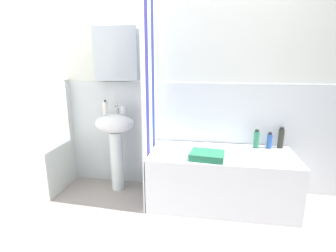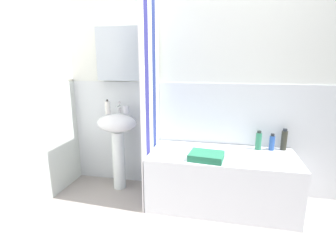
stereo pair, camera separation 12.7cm
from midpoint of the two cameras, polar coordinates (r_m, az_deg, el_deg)
The scene contains 12 objects.
wall_back_tiled at distance 2.85m, azimuth 8.22°, elevation 8.15°, with size 3.60×0.18×2.40m.
wall_left_tiled at distance 2.58m, azimuth -29.64°, elevation 5.33°, with size 0.07×1.81×2.40m.
sink at distance 2.91m, azimuth -9.80°, elevation -1.89°, with size 0.44×0.34×0.87m.
faucet at distance 2.92m, azimuth -9.44°, elevation 4.08°, with size 0.03×0.12×0.12m.
soap_dispenser at distance 2.88m, azimuth -11.86°, elevation 4.00°, with size 0.06×0.06×0.16m.
toothbrush_cup at distance 2.89m, azimuth -7.97°, elevation 3.63°, with size 0.07×0.07×0.08m, color silver.
bathtub at distance 2.72m, azimuth 12.90°, elevation -11.42°, with size 1.41×0.64×0.54m, color white.
shower_curtain at distance 2.58m, azimuth -2.44°, elevation 4.53°, with size 0.01×0.64×2.00m.
lotion_bottle at distance 2.92m, azimuth 25.26°, elevation -2.79°, with size 0.06×0.06×0.22m.
shampoo_bottle at distance 2.87m, azimuth 23.04°, elevation -3.36°, with size 0.05×0.05×0.17m.
conditioner_bottle at distance 2.83m, azimuth 20.47°, elevation -3.04°, with size 0.06×0.06×0.20m.
towel_folded at distance 2.45m, azimuth 9.91°, elevation -6.54°, with size 0.31×0.24×0.06m, color #277453.
Camera 2 is at (0.20, -1.55, 1.43)m, focal length 27.78 mm.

